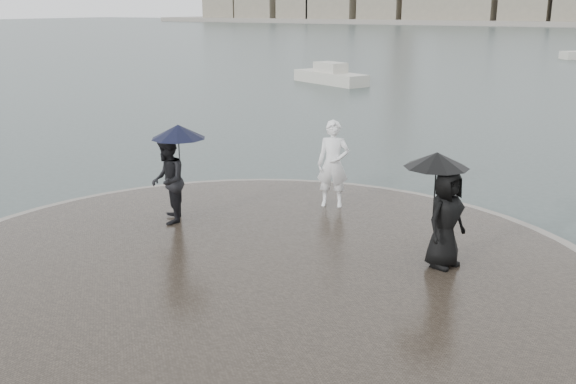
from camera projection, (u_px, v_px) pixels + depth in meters
The scene contains 5 objects.
kerb_ring at pixel (250, 285), 10.75m from camera, with size 12.50×12.50×0.32m, color gray.
quay_tip at pixel (250, 283), 10.74m from camera, with size 11.90×11.90×0.36m, color #2D261E.
statue at pixel (333, 164), 14.05m from camera, with size 0.70×0.46×1.92m, color white.
visitor_left at pixel (170, 169), 12.93m from camera, with size 1.32×1.19×2.04m.
visitor_right at pixel (443, 202), 10.76m from camera, with size 1.20×1.13×1.95m.
Camera 1 is at (5.47, -4.76, 4.66)m, focal length 40.00 mm.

